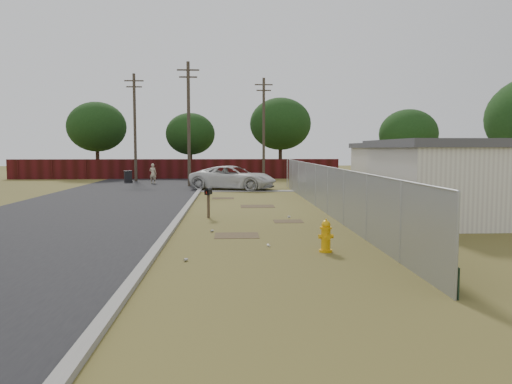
{
  "coord_description": "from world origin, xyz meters",
  "views": [
    {
      "loc": [
        -0.99,
        -20.7,
        2.77
      ],
      "look_at": [
        -0.01,
        -1.66,
        1.1
      ],
      "focal_mm": 35.0,
      "sensor_mm": 36.0,
      "label": 1
    }
  ],
  "objects": [
    {
      "name": "chainlink_fence",
      "position": [
        3.12,
        1.03,
        0.8
      ],
      "size": [
        0.1,
        27.06,
        2.02
      ],
      "color": "#979AA0",
      "rests_on": "ground"
    },
    {
      "name": "privacy_fence",
      "position": [
        -6.0,
        25.0,
        0.9
      ],
      "size": [
        30.0,
        0.12,
        1.8
      ],
      "primitive_type": "cube",
      "color": "#440E10",
      "rests_on": "ground"
    },
    {
      "name": "street",
      "position": [
        -6.76,
        8.05,
        0.02
      ],
      "size": [
        15.1,
        60.0,
        0.12
      ],
      "color": "black",
      "rests_on": "ground"
    },
    {
      "name": "pedestrian",
      "position": [
        -7.1,
        18.97,
        0.79
      ],
      "size": [
        0.65,
        0.5,
        1.59
      ],
      "primitive_type": "imported",
      "rotation": [
        0.0,
        0.0,
        2.92
      ],
      "color": "tan",
      "rests_on": "ground"
    },
    {
      "name": "utility_poles",
      "position": [
        -3.67,
        20.67,
        4.69
      ],
      "size": [
        12.6,
        8.24,
        9.0
      ],
      "color": "#46382E",
      "rests_on": "ground"
    },
    {
      "name": "houses",
      "position": [
        9.7,
        3.13,
        1.56
      ],
      "size": [
        9.3,
        17.24,
        3.1
      ],
      "color": "silver",
      "rests_on": "ground"
    },
    {
      "name": "ground",
      "position": [
        0.0,
        0.0,
        0.0
      ],
      "size": [
        120.0,
        120.0,
        0.0
      ],
      "primitive_type": "plane",
      "color": "olive",
      "rests_on": "ground"
    },
    {
      "name": "fire_hydrant",
      "position": [
        1.55,
        -7.64,
        0.42
      ],
      "size": [
        0.41,
        0.41,
        0.9
      ],
      "color": "#DB9D0B",
      "rests_on": "ground"
    },
    {
      "name": "horizon_trees",
      "position": [
        0.84,
        23.56,
        4.63
      ],
      "size": [
        33.32,
        31.94,
        7.78
      ],
      "color": "#352318",
      "rests_on": "ground"
    },
    {
      "name": "mailbox",
      "position": [
        -1.87,
        -0.86,
        0.96
      ],
      "size": [
        0.3,
        0.53,
        1.21
      ],
      "color": "brown",
      "rests_on": "ground"
    },
    {
      "name": "pickup_truck",
      "position": [
        -0.79,
        12.92,
        0.8
      ],
      "size": [
        6.34,
        4.54,
        1.6
      ],
      "primitive_type": "imported",
      "rotation": [
        0.0,
        0.0,
        1.21
      ],
      "color": "silver",
      "rests_on": "ground"
    },
    {
      "name": "trash_bin",
      "position": [
        -9.31,
        20.24,
        0.5
      ],
      "size": [
        0.82,
        0.8,
        0.97
      ],
      "color": "black",
      "rests_on": "ground"
    },
    {
      "name": "scattered_litter",
      "position": [
        -0.57,
        -5.18,
        0.04
      ],
      "size": [
        3.56,
        7.68,
        0.07
      ],
      "color": "silver",
      "rests_on": "ground"
    }
  ]
}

